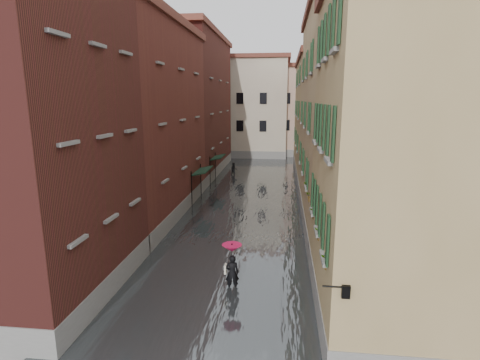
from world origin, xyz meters
The scene contains 16 objects.
ground centered at (0.00, 0.00, 0.00)m, with size 120.00×120.00×0.00m, color slate.
floodwater centered at (0.00, 13.00, 0.10)m, with size 10.00×60.00×0.20m, color #44494B.
building_left_near centered at (-7.00, -2.00, 6.50)m, with size 6.00×8.00×13.00m, color maroon.
building_left_mid centered at (-7.00, 9.00, 6.25)m, with size 6.00×14.00×12.50m, color #5B261C.
building_left_far centered at (-7.00, 24.00, 7.00)m, with size 6.00×16.00×14.00m, color maroon.
building_right_near centered at (7.00, -2.00, 5.75)m, with size 6.00×8.00×11.50m, color #947D4C.
building_right_mid centered at (7.00, 9.00, 6.50)m, with size 6.00×14.00×13.00m, color tan.
building_right_far centered at (7.00, 24.00, 5.75)m, with size 6.00×16.00×11.50m, color #947D4C.
building_end_cream centered at (-3.00, 38.00, 6.50)m, with size 12.00×9.00×13.00m, color beige.
building_end_pink centered at (6.00, 40.00, 6.00)m, with size 10.00×9.00×12.00m, color tan.
awning_near centered at (-3.48, 12.42, 2.47)m, with size 1.09×3.18×2.80m.
awning_far centered at (-3.49, 19.26, 2.46)m, with size 1.09×2.84×2.80m.
wall_lantern centered at (4.33, -6.00, 3.01)m, with size 0.71×0.22×0.35m.
window_planters centered at (4.12, 0.37, 3.51)m, with size 0.59×10.77×0.84m.
pedestrian_main centered at (0.64, -0.90, 1.20)m, with size 0.85×0.85×2.06m.
pedestrian_far centered at (-2.39, 22.73, 0.71)m, with size 0.69×0.54×1.42m, color black.
Camera 1 is at (2.63, -15.20, 7.91)m, focal length 28.00 mm.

